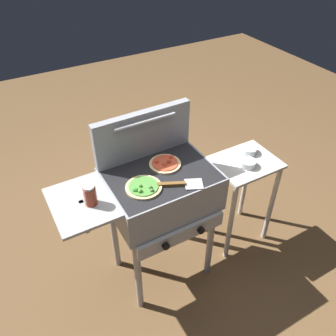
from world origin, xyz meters
name	(u,v)px	position (x,y,z in m)	size (l,w,h in m)	color
ground_plane	(162,267)	(0.00, 0.00, 0.00)	(8.00, 8.00, 0.00)	brown
grill	(159,193)	(-0.01, 0.00, 0.76)	(0.96, 0.53, 0.90)	gray
grill_lid_open	(143,134)	(0.00, 0.21, 1.05)	(0.63, 0.08, 0.30)	gray
pizza_pepperoni	(165,163)	(0.06, 0.06, 0.91)	(0.19, 0.19, 0.04)	beige
pizza_veggie	(143,187)	(-0.15, -0.07, 0.91)	(0.20, 0.20, 0.04)	#E0C17F
sauce_jar	(90,195)	(-0.44, -0.04, 0.96)	(0.07, 0.07, 0.12)	maroon
spatula	(180,184)	(0.05, -0.15, 0.91)	(0.26, 0.16, 0.02)	#B7BABF
prep_table	(241,184)	(0.66, 0.00, 0.53)	(0.44, 0.36, 0.74)	beige
topping_bowl_near	(248,163)	(0.64, -0.05, 0.76)	(0.11, 0.11, 0.04)	silver
topping_bowl_far	(248,150)	(0.74, 0.07, 0.76)	(0.12, 0.12, 0.04)	silver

